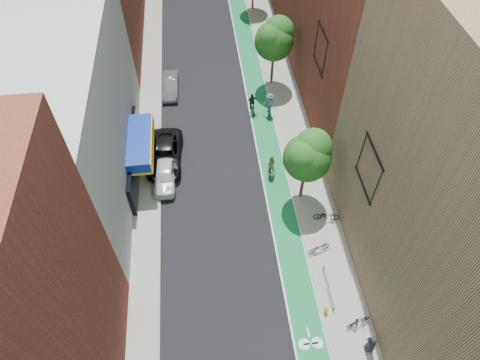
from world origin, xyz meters
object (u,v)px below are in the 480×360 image
object	(u,v)px
cyclist_lane_near	(271,167)
cyclist_lane_mid	(252,105)
parked_car_silver	(170,85)
fire_hydrant	(326,309)
parked_car_black	(165,154)
cyclist_lane_far	(270,105)
parked_car_white	(165,174)
pedestrian	(371,344)

from	to	relation	value
cyclist_lane_near	cyclist_lane_mid	world-z (taller)	cyclist_lane_near
parked_car_silver	fire_hydrant	size ratio (longest dim) A/B	6.00
parked_car_black	cyclist_lane_mid	world-z (taller)	cyclist_lane_mid
fire_hydrant	parked_car_silver	bearing A→B (deg)	112.15
cyclist_lane_far	parked_car_white	bearing A→B (deg)	48.48
cyclist_lane_near	pedestrian	xyz separation A→B (m)	(3.62, -14.22, 0.12)
cyclist_lane_far	pedestrian	bearing A→B (deg)	108.78
pedestrian	fire_hydrant	world-z (taller)	pedestrian
parked_car_silver	cyclist_lane_near	size ratio (longest dim) A/B	2.01
parked_car_black	fire_hydrant	world-z (taller)	parked_car_black
parked_car_white	fire_hydrant	xyz separation A→B (m)	(9.90, -11.97, -0.22)
cyclist_lane_near	parked_car_white	bearing A→B (deg)	6.74
cyclist_lane_mid	parked_car_silver	bearing A→B (deg)	-36.60
cyclist_lane_near	cyclist_lane_far	world-z (taller)	cyclist_lane_far
parked_car_silver	fire_hydrant	bearing A→B (deg)	-65.15
parked_car_black	cyclist_lane_far	xyz separation A→B (m)	(9.30, 4.81, 0.19)
parked_car_white	cyclist_lane_far	bearing A→B (deg)	40.85
parked_car_white	fire_hydrant	bearing A→B (deg)	-46.14
parked_car_white	cyclist_lane_mid	distance (m)	10.65
cyclist_lane_mid	cyclist_lane_far	size ratio (longest dim) A/B	0.93
parked_car_silver	cyclist_lane_far	distance (m)	9.76
cyclist_lane_near	fire_hydrant	xyz separation A→B (m)	(1.64, -11.73, -0.34)
parked_car_silver	cyclist_lane_far	bearing A→B (deg)	-22.87
parked_car_white	pedestrian	world-z (taller)	pedestrian
cyclist_lane_near	cyclist_lane_mid	distance (m)	7.51
cyclist_lane_mid	parked_car_white	bearing A→B (deg)	34.20
parked_car_silver	cyclist_lane_mid	size ratio (longest dim) A/B	2.02
cyclist_lane_near	pedestrian	size ratio (longest dim) A/B	1.24
fire_hydrant	parked_car_black	bearing A→B (deg)	125.15
cyclist_lane_far	cyclist_lane_near	bearing A→B (deg)	93.61
parked_car_white	cyclist_lane_far	distance (m)	11.58
cyclist_lane_near	cyclist_lane_far	size ratio (longest dim) A/B	0.94
parked_car_white	pedestrian	size ratio (longest dim) A/B	2.59
cyclist_lane_mid	cyclist_lane_far	world-z (taller)	cyclist_lane_far
parked_car_silver	fire_hydrant	xyz separation A→B (m)	(9.39, -23.08, -0.16)
parked_car_white	cyclist_lane_far	size ratio (longest dim) A/B	1.97
parked_car_white	cyclist_lane_mid	world-z (taller)	cyclist_lane_mid
cyclist_lane_mid	cyclist_lane_near	bearing A→B (deg)	84.79
parked_car_white	parked_car_silver	xyz separation A→B (m)	(0.51, 11.11, -0.05)
cyclist_lane_near	cyclist_lane_mid	size ratio (longest dim) A/B	1.01
parked_car_silver	cyclist_lane_far	xyz separation A→B (m)	(8.79, -4.21, 0.30)
cyclist_lane_near	cyclist_lane_mid	bearing A→B (deg)	-78.05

